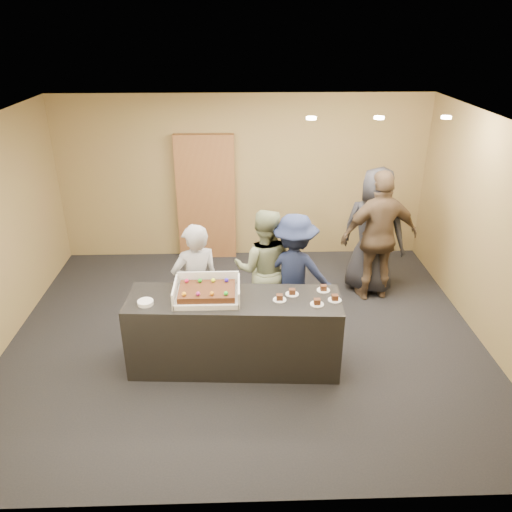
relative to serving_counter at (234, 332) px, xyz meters
name	(u,v)px	position (x,y,z in m)	size (l,w,h in m)	color
room	(245,239)	(0.13, 0.61, 0.90)	(6.04, 6.00, 2.70)	black
serving_counter	(234,332)	(0.00, 0.00, 0.00)	(2.40, 0.70, 0.90)	black
storage_cabinet	(206,198)	(-0.47, 3.02, 0.60)	(0.95, 0.15, 2.09)	brown
cake_box	(207,294)	(-0.29, 0.03, 0.50)	(0.73, 0.50, 0.21)	white
sheet_cake	(207,291)	(-0.29, 0.00, 0.55)	(0.62, 0.43, 0.12)	#341C0B
plate_stack	(145,303)	(-0.96, -0.09, 0.47)	(0.17, 0.17, 0.04)	white
slice_a	(280,298)	(0.51, -0.05, 0.47)	(0.15, 0.15, 0.07)	white
slice_b	(292,293)	(0.66, 0.07, 0.47)	(0.15, 0.15, 0.07)	white
slice_c	(317,303)	(0.91, -0.16, 0.47)	(0.15, 0.15, 0.07)	white
slice_d	(323,289)	(1.03, 0.15, 0.47)	(0.15, 0.15, 0.07)	white
slice_e	(335,298)	(1.12, -0.08, 0.47)	(0.15, 0.15, 0.07)	white
person_server_grey	(196,287)	(-0.45, 0.45, 0.36)	(0.59, 0.39, 1.62)	gray
person_sage_man	(264,269)	(0.38, 0.91, 0.36)	(0.78, 0.61, 1.61)	gray
person_navy_man	(294,273)	(0.76, 0.79, 0.34)	(1.02, 0.59, 1.59)	#1A2241
person_brown_extra	(379,237)	(2.04, 1.56, 0.50)	(1.12, 0.46, 1.90)	brown
person_dark_suit	(374,231)	(2.01, 1.77, 0.49)	(0.92, 0.60, 1.88)	#24252A
ceiling_spotlights	(379,118)	(1.73, 1.11, 2.22)	(1.72, 0.12, 0.03)	#FFEAC6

